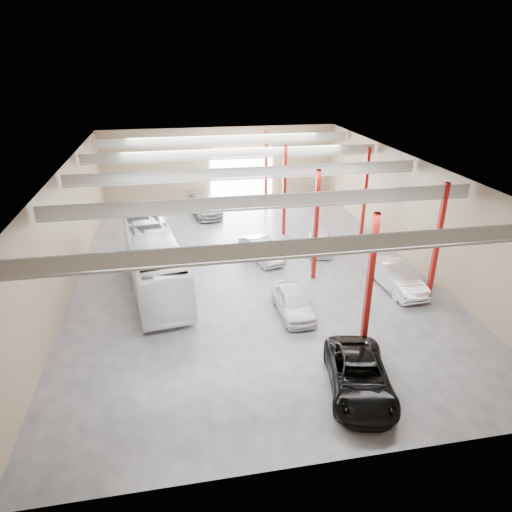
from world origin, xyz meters
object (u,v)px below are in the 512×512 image
object	(u,v)px
coach_bus	(154,260)
car_row_b	(261,249)
car_right_near	(397,277)
car_right_far	(320,242)
car_row_c	(204,206)
black_sedan	(359,376)
car_row_a	(293,302)

from	to	relation	value
coach_bus	car_row_b	xyz separation A→B (m)	(7.16, 2.55, -0.93)
car_right_near	car_right_far	distance (m)	7.06
car_row_b	car_row_c	xyz separation A→B (m)	(-3.10, 10.50, 0.08)
black_sedan	car_row_a	size ratio (longest dim) A/B	1.26
car_row_c	black_sedan	bearing A→B (deg)	-90.84
car_row_b	car_right_far	size ratio (longest dim) A/B	1.06
car_row_a	car_right_near	bearing A→B (deg)	11.93
car_row_c	car_right_far	bearing A→B (deg)	-63.56
car_row_b	car_right_far	bearing A→B (deg)	-8.01
black_sedan	car_right_near	distance (m)	10.15
car_row_c	car_right_near	world-z (taller)	car_right_near
coach_bus	black_sedan	distance (m)	14.45
car_row_a	car_row_b	xyz separation A→B (m)	(-0.29, 7.50, -0.01)
car_row_c	car_right_near	distance (m)	19.31
car_row_a	car_row_c	xyz separation A→B (m)	(-3.40, 18.00, 0.07)
coach_bus	black_sedan	bearing A→B (deg)	-61.81
car_right_near	car_row_c	bearing A→B (deg)	119.24
black_sedan	car_row_c	world-z (taller)	car_row_c
car_right_far	car_row_b	bearing A→B (deg)	-153.88
car_right_far	black_sedan	bearing A→B (deg)	-84.17
car_row_c	car_row_a	bearing A→B (deg)	-90.49
car_row_a	car_row_b	size ratio (longest dim) A/B	0.98
coach_bus	black_sedan	world-z (taller)	coach_bus
car_right_near	coach_bus	bearing A→B (deg)	164.10
car_row_c	car_right_far	size ratio (longest dim) A/B	1.34
car_right_near	car_right_far	size ratio (longest dim) A/B	1.19
black_sedan	car_row_a	world-z (taller)	black_sedan
car_row_b	car_right_near	world-z (taller)	car_right_near
car_row_a	car_right_near	world-z (taller)	car_right_near
car_row_a	car_right_near	size ratio (longest dim) A/B	0.87
black_sedan	car_right_far	bearing A→B (deg)	90.56
coach_bus	car_right_far	world-z (taller)	coach_bus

